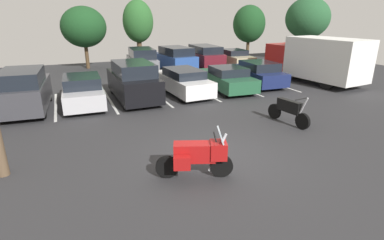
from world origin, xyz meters
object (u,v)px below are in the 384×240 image
car_black (133,81)px  car_green (227,78)px  car_silver (83,90)px  car_far_grey (142,61)px  car_charcoal (25,91)px  motorcycle_touring (198,155)px  car_navy (257,73)px  motorcycle_second (289,110)px  car_far_blue (175,59)px  box_truck (316,59)px  car_far_maroon (204,57)px  car_far_champagne (233,58)px  car_white (183,81)px

car_black → car_green: car_black is taller
car_silver → car_black: 2.53m
car_silver → car_far_grey: 8.53m
car_green → car_charcoal: bearing=-179.3°
motorcycle_touring → car_navy: car_navy is taller
motorcycle_second → car_navy: car_navy is taller
car_silver → car_far_grey: (4.76, 7.08, 0.23)m
car_silver → car_black: bearing=-1.3°
car_far_blue → box_truck: 10.24m
motorcycle_touring → car_charcoal: car_charcoal is taller
car_charcoal → car_black: size_ratio=0.92×
car_green → car_navy: car_navy is taller
car_black → car_far_blue: bearing=55.5°
car_charcoal → car_far_grey: (7.23, 7.26, -0.04)m
car_green → car_far_maroon: size_ratio=0.98×
car_green → car_far_blue: size_ratio=1.06×
car_black → car_far_champagne: size_ratio=0.98×
car_far_blue → box_truck: size_ratio=0.65×
car_silver → motorcycle_touring: bearing=-75.1°
car_far_grey → box_truck: (9.67, -7.46, 0.58)m
motorcycle_touring → motorcycle_second: motorcycle_touring is taller
box_truck → car_far_maroon: bearing=120.2°
car_charcoal → car_far_champagne: 16.68m
motorcycle_second → car_far_grey: (-2.71, 13.32, 0.37)m
car_charcoal → car_white: size_ratio=0.90×
box_truck → motorcycle_touring: bearing=-145.4°
car_black → car_far_grey: car_black is taller
car_silver → box_truck: size_ratio=0.68×
motorcycle_touring → car_white: car_white is taller
car_green → car_white: bearing=177.2°
car_far_grey → car_far_blue: (2.62, -0.06, 0.01)m
motorcycle_touring → car_far_champagne: size_ratio=0.41×
car_far_grey → car_charcoal: bearing=-134.9°
car_silver → car_green: 8.04m
car_charcoal → car_far_champagne: bearing=25.4°
car_black → motorcycle_touring: bearing=-91.3°
car_far_champagne → car_far_blue: bearing=179.6°
car_charcoal → car_far_maroon: 14.50m
car_black → box_truck: box_truck is taller
car_green → car_far_maroon: car_far_maroon is taller
motorcycle_touring → car_far_maroon: car_far_maroon is taller
motorcycle_second → car_white: size_ratio=0.43×
car_green → car_navy: 2.51m
car_charcoal → car_far_grey: 10.24m
car_white → car_green: size_ratio=1.04×
box_truck → car_charcoal: bearing=179.3°
motorcycle_touring → car_charcoal: bearing=119.2°
car_far_champagne → box_truck: 7.63m
car_black → box_truck: bearing=-1.6°
motorcycle_touring → car_white: (2.99, 8.81, 0.04)m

